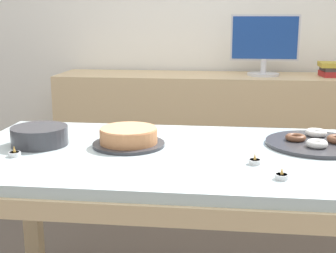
{
  "coord_description": "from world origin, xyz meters",
  "views": [
    {
      "loc": [
        0.11,
        -1.6,
        1.23
      ],
      "look_at": [
        -0.1,
        0.13,
        0.82
      ],
      "focal_mm": 50.0,
      "sensor_mm": 36.0,
      "label": 1
    }
  ],
  "objects_px": {
    "pastry_platter": "(316,142)",
    "plate_stack": "(40,136)",
    "tealight_right_edge": "(255,161)",
    "tealight_centre": "(282,176)",
    "tealight_near_front": "(18,131)",
    "tealight_left_edge": "(15,154)",
    "cake_chocolate_round": "(129,137)",
    "computer_monitor": "(264,45)"
  },
  "relations": [
    {
      "from": "computer_monitor",
      "to": "cake_chocolate_round",
      "type": "distance_m",
      "value": 1.5
    },
    {
      "from": "tealight_left_edge",
      "to": "pastry_platter",
      "type": "bearing_deg",
      "value": 14.28
    },
    {
      "from": "tealight_centre",
      "to": "tealight_near_front",
      "type": "xyz_separation_m",
      "value": [
        -1.01,
        0.45,
        0.0
      ]
    },
    {
      "from": "cake_chocolate_round",
      "to": "pastry_platter",
      "type": "relative_size",
      "value": 0.73
    },
    {
      "from": "computer_monitor",
      "to": "plate_stack",
      "type": "xyz_separation_m",
      "value": [
        -0.93,
        -1.38,
        -0.26
      ]
    },
    {
      "from": "cake_chocolate_round",
      "to": "tealight_near_front",
      "type": "bearing_deg",
      "value": 164.33
    },
    {
      "from": "plate_stack",
      "to": "tealight_centre",
      "type": "relative_size",
      "value": 5.25
    },
    {
      "from": "tealight_centre",
      "to": "computer_monitor",
      "type": "bearing_deg",
      "value": 87.56
    },
    {
      "from": "pastry_platter",
      "to": "plate_stack",
      "type": "distance_m",
      "value": 1.04
    },
    {
      "from": "plate_stack",
      "to": "tealight_near_front",
      "type": "distance_m",
      "value": 0.23
    },
    {
      "from": "pastry_platter",
      "to": "tealight_left_edge",
      "type": "distance_m",
      "value": 1.09
    },
    {
      "from": "cake_chocolate_round",
      "to": "plate_stack",
      "type": "xyz_separation_m",
      "value": [
        -0.33,
        -0.03,
        0.0
      ]
    },
    {
      "from": "cake_chocolate_round",
      "to": "tealight_left_edge",
      "type": "relative_size",
      "value": 6.73
    },
    {
      "from": "cake_chocolate_round",
      "to": "plate_stack",
      "type": "bearing_deg",
      "value": -175.5
    },
    {
      "from": "pastry_platter",
      "to": "tealight_right_edge",
      "type": "bearing_deg",
      "value": -133.09
    },
    {
      "from": "plate_stack",
      "to": "tealight_left_edge",
      "type": "distance_m",
      "value": 0.16
    },
    {
      "from": "tealight_left_edge",
      "to": "tealight_right_edge",
      "type": "bearing_deg",
      "value": 0.65
    },
    {
      "from": "computer_monitor",
      "to": "tealight_centre",
      "type": "height_order",
      "value": "computer_monitor"
    },
    {
      "from": "cake_chocolate_round",
      "to": "tealight_right_edge",
      "type": "height_order",
      "value": "cake_chocolate_round"
    },
    {
      "from": "pastry_platter",
      "to": "plate_stack",
      "type": "bearing_deg",
      "value": -173.63
    },
    {
      "from": "tealight_right_edge",
      "to": "tealight_near_front",
      "type": "distance_m",
      "value": 0.99
    },
    {
      "from": "plate_stack",
      "to": "tealight_near_front",
      "type": "height_order",
      "value": "plate_stack"
    },
    {
      "from": "computer_monitor",
      "to": "tealight_left_edge",
      "type": "xyz_separation_m",
      "value": [
        -0.96,
        -1.54,
        -0.29
      ]
    },
    {
      "from": "plate_stack",
      "to": "tealight_near_front",
      "type": "bearing_deg",
      "value": 133.96
    },
    {
      "from": "pastry_platter",
      "to": "tealight_near_front",
      "type": "relative_size",
      "value": 9.27
    },
    {
      "from": "cake_chocolate_round",
      "to": "pastry_platter",
      "type": "distance_m",
      "value": 0.7
    },
    {
      "from": "pastry_platter",
      "to": "tealight_near_front",
      "type": "distance_m",
      "value": 1.19
    },
    {
      "from": "plate_stack",
      "to": "tealight_centre",
      "type": "height_order",
      "value": "plate_stack"
    },
    {
      "from": "cake_chocolate_round",
      "to": "plate_stack",
      "type": "relative_size",
      "value": 1.28
    },
    {
      "from": "tealight_left_edge",
      "to": "tealight_centre",
      "type": "bearing_deg",
      "value": -8.31
    },
    {
      "from": "tealight_near_front",
      "to": "plate_stack",
      "type": "bearing_deg",
      "value": -46.04
    },
    {
      "from": "pastry_platter",
      "to": "tealight_right_edge",
      "type": "distance_m",
      "value": 0.36
    },
    {
      "from": "computer_monitor",
      "to": "tealight_near_front",
      "type": "bearing_deg",
      "value": -131.66
    },
    {
      "from": "computer_monitor",
      "to": "tealight_near_front",
      "type": "distance_m",
      "value": 1.66
    },
    {
      "from": "pastry_platter",
      "to": "tealight_right_edge",
      "type": "height_order",
      "value": "pastry_platter"
    },
    {
      "from": "tealight_near_front",
      "to": "tealight_right_edge",
      "type": "bearing_deg",
      "value": -18.16
    },
    {
      "from": "tealight_centre",
      "to": "tealight_left_edge",
      "type": "relative_size",
      "value": 1.0
    },
    {
      "from": "tealight_right_edge",
      "to": "tealight_centre",
      "type": "distance_m",
      "value": 0.16
    },
    {
      "from": "pastry_platter",
      "to": "tealight_right_edge",
      "type": "xyz_separation_m",
      "value": [
        -0.24,
        -0.26,
        -0.0
      ]
    },
    {
      "from": "cake_chocolate_round",
      "to": "tealight_left_edge",
      "type": "distance_m",
      "value": 0.41
    },
    {
      "from": "cake_chocolate_round",
      "to": "pastry_platter",
      "type": "height_order",
      "value": "cake_chocolate_round"
    },
    {
      "from": "cake_chocolate_round",
      "to": "tealight_near_front",
      "type": "distance_m",
      "value": 0.51
    }
  ]
}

